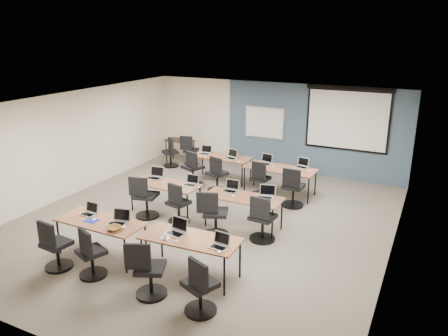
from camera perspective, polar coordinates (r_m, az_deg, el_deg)
The scene contains 58 objects.
floor at distance 10.08m, azimuth -2.61°, elevation -6.99°, with size 8.00×9.00×0.02m, color #6B6354.
ceiling at distance 9.29m, azimuth -2.84°, elevation 8.34°, with size 8.00×9.00×0.02m, color white.
wall_back at distance 13.58m, azimuth 6.58°, elevation 5.41°, with size 8.00×0.04×2.70m, color beige.
wall_front at distance 6.36m, azimuth -23.18°, elevation -10.51°, with size 8.00×0.04×2.70m, color beige.
wall_left at distance 12.00m, azimuth -19.68°, elevation 2.87°, with size 0.04×9.00×2.70m, color beige.
wall_right at distance 8.50m, azimuth 21.61°, elevation -3.24°, with size 0.04×9.00×2.70m, color beige.
blue_accent_panel at distance 13.19m, azimuth 11.66°, elevation 4.80°, with size 5.50×0.04×2.70m, color #3D5977.
whiteboard at distance 13.59m, azimuth 5.30°, elevation 5.90°, with size 1.28×0.03×0.98m.
projector_screen at distance 12.82m, azimuth 15.85°, elevation 6.58°, with size 2.40×0.10×1.82m.
training_table_front_left at distance 8.68m, azimuth -15.85°, elevation -6.96°, with size 1.75×0.73×0.73m.
training_table_front_right at distance 7.75m, azimuth -4.46°, elevation -9.38°, with size 1.77×0.74×0.73m.
training_table_mid_left at distance 10.43m, azimuth -7.71°, elevation -2.24°, with size 1.69×0.70×0.73m.
training_table_mid_right at distance 9.53m, azimuth 2.54°, elevation -4.04°, with size 1.70×0.71×0.73m.
training_table_back_left at distance 12.50m, azimuth -0.35°, elevation 1.29°, with size 1.69×0.70×0.73m.
training_table_back_right at distance 11.56m, azimuth 7.33°, elevation -0.20°, with size 1.87×0.78×0.73m.
laptop_0 at distance 9.00m, azimuth -17.17°, elevation -5.46°, with size 0.30×0.26×0.23m.
mouse_0 at distance 8.73m, azimuth -16.61°, elevation -6.46°, with size 0.06×0.10×0.03m, color white.
task_chair_0 at distance 8.59m, azimuth -21.23°, elevation -9.84°, with size 0.51×0.51×0.99m.
laptop_1 at distance 8.45m, azimuth -13.56°, elevation -6.62°, with size 0.34×0.29×0.26m.
mouse_1 at distance 8.27m, azimuth -12.96°, elevation -7.54°, with size 0.06×0.09×0.03m, color white.
task_chair_1 at distance 8.13m, azimuth -17.04°, elevation -11.05°, with size 0.52×0.49×0.98m.
laptop_2 at distance 7.89m, azimuth -6.16°, elevation -8.02°, with size 0.36×0.30×0.27m.
mouse_2 at distance 7.62m, azimuth -6.27°, elevation -9.46°, with size 0.06×0.09×0.03m, color white.
task_chair_2 at distance 7.39m, azimuth -9.96°, elevation -13.46°, with size 0.56×0.52×1.00m.
laptop_3 at distance 7.39m, azimuth -0.55°, elevation -9.85°, with size 0.31×0.26×0.23m.
mouse_3 at distance 7.23m, azimuth -0.60°, elevation -10.89°, with size 0.07×0.11×0.04m, color white.
task_chair_3 at distance 6.90m, azimuth -3.18°, elevation -15.69°, with size 0.54×0.51×0.99m.
laptop_4 at distance 10.78m, azimuth -8.99°, elevation -0.97°, with size 0.36×0.31×0.27m.
mouse_4 at distance 10.41m, azimuth -7.97°, elevation -1.93°, with size 0.05×0.09×0.03m, color white.
task_chair_4 at distance 10.29m, azimuth -10.31°, elevation -4.17°, with size 0.55×0.55×1.03m.
laptop_5 at distance 10.22m, azimuth -4.34°, elevation -1.90°, with size 0.31×0.26×0.24m.
mouse_5 at distance 10.05m, azimuth -3.36°, elevation -2.51°, with size 0.06×0.10×0.04m, color white.
task_chair_5 at distance 9.89m, azimuth -6.05°, elevation -5.04°, with size 0.49×0.49×0.98m.
laptop_6 at distance 9.81m, azimuth 0.90°, elevation -2.68°, with size 0.33×0.28×0.25m.
mouse_6 at distance 9.51m, azimuth 1.29°, elevation -3.66°, with size 0.06×0.10×0.04m, color white.
task_chair_6 at distance 9.21m, azimuth -1.35°, elevation -6.51°, with size 0.58×0.56×1.03m.
laptop_7 at distance 9.48m, azimuth 5.51°, elevation -3.47°, with size 0.35×0.30×0.27m.
mouse_7 at distance 9.22m, azimuth 6.04°, elevation -4.48°, with size 0.06×0.10×0.03m, color white.
task_chair_7 at distance 9.06m, azimuth 4.97°, elevation -7.07°, with size 0.54×0.54×1.02m.
laptop_8 at distance 12.74m, azimuth -2.46°, elevation 2.12°, with size 0.32×0.28×0.25m.
mouse_8 at distance 12.42m, azimuth -2.49°, elevation 1.46°, with size 0.06×0.09×0.03m, color white.
task_chair_8 at distance 12.19m, azimuth -4.12°, elevation -0.40°, with size 0.60×0.56×1.04m.
laptop_9 at distance 12.30m, azimuth 0.99°, elevation 1.56°, with size 0.33×0.28×0.25m.
mouse_9 at distance 11.97m, azimuth 2.03°, elevation 0.85°, with size 0.06×0.10×0.04m, color white.
task_chair_9 at distance 11.72m, azimuth -0.95°, elevation -1.19°, with size 0.54×0.53×1.00m.
laptop_10 at distance 11.86m, azimuth 5.48°, elevation 0.88°, with size 0.35×0.29×0.26m.
mouse_10 at distance 11.61m, azimuth 6.49°, elevation 0.20°, with size 0.06×0.10×0.03m, color white.
task_chair_10 at distance 11.45m, azimuth 4.71°, elevation -1.79°, with size 0.49×0.49×0.97m.
laptop_11 at distance 11.68m, azimuth 10.19°, elevation 0.39°, with size 0.33×0.28×0.25m.
mouse_11 at distance 11.39m, azimuth 11.07°, elevation -0.36°, with size 0.06×0.10×0.04m, color white.
task_chair_11 at distance 10.86m, azimuth 8.96°, elevation -2.92°, with size 0.54×0.54×1.02m.
blue_mousepad at distance 8.72m, azimuth -16.89°, elevation -6.58°, with size 0.25×0.21×0.01m, color #121CA3.
snack_bowl at distance 8.22m, azimuth -14.15°, elevation -7.60°, with size 0.32×0.32×0.08m, color brown.
snack_plate at distance 7.76m, azimuth -7.67°, elevation -9.04°, with size 0.16×0.16×0.01m, color white.
coffee_cup at distance 7.68m, azimuth -7.71°, elevation -9.03°, with size 0.06×0.06×0.06m, color silver.
utility_table at distance 14.39m, azimuth -5.81°, elevation 3.31°, with size 0.93×0.52×0.75m.
spare_chair_a at distance 14.11m, azimuth -4.48°, elevation 1.98°, with size 0.51×0.50×0.98m.
spare_chair_b at distance 13.97m, azimuth -6.97°, elevation 1.74°, with size 0.57×0.49×0.98m.
Camera 1 is at (4.49, -7.99, 4.20)m, focal length 35.00 mm.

